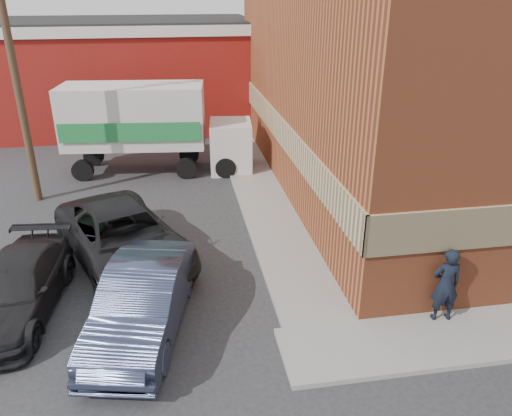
{
  "coord_description": "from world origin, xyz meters",
  "views": [
    {
      "loc": [
        -2.41,
        -8.96,
        7.19
      ],
      "look_at": [
        -0.38,
        3.18,
        1.69
      ],
      "focal_mm": 35.0,
      "sensor_mm": 36.0,
      "label": 1
    }
  ],
  "objects_px": {
    "man": "(446,285)",
    "sedan": "(143,301)",
    "suv_b": "(16,288)",
    "utility_pole": "(14,67)",
    "brick_building": "(462,58)",
    "suv_a": "(123,237)",
    "box_truck": "(152,123)",
    "warehouse": "(104,73)"
  },
  "relations": [
    {
      "from": "utility_pole",
      "to": "box_truck",
      "type": "height_order",
      "value": "utility_pole"
    },
    {
      "from": "utility_pole",
      "to": "suv_a",
      "type": "bearing_deg",
      "value": -56.04
    },
    {
      "from": "utility_pole",
      "to": "sedan",
      "type": "height_order",
      "value": "utility_pole"
    },
    {
      "from": "utility_pole",
      "to": "suv_b",
      "type": "distance_m",
      "value": 8.36
    },
    {
      "from": "warehouse",
      "to": "suv_b",
      "type": "relative_size",
      "value": 3.57
    },
    {
      "from": "brick_building",
      "to": "man",
      "type": "distance_m",
      "value": 11.18
    },
    {
      "from": "box_truck",
      "to": "man",
      "type": "bearing_deg",
      "value": -54.21
    },
    {
      "from": "utility_pole",
      "to": "suv_b",
      "type": "relative_size",
      "value": 1.97
    },
    {
      "from": "warehouse",
      "to": "box_truck",
      "type": "height_order",
      "value": "warehouse"
    },
    {
      "from": "warehouse",
      "to": "suv_a",
      "type": "distance_m",
      "value": 16.41
    },
    {
      "from": "utility_pole",
      "to": "warehouse",
      "type": "bearing_deg",
      "value": 82.23
    },
    {
      "from": "utility_pole",
      "to": "suv_b",
      "type": "height_order",
      "value": "utility_pole"
    },
    {
      "from": "brick_building",
      "to": "sedan",
      "type": "bearing_deg",
      "value": -144.7
    },
    {
      "from": "warehouse",
      "to": "man",
      "type": "bearing_deg",
      "value": -65.13
    },
    {
      "from": "brick_building",
      "to": "box_truck",
      "type": "bearing_deg",
      "value": 168.37
    },
    {
      "from": "man",
      "to": "sedan",
      "type": "height_order",
      "value": "man"
    },
    {
      "from": "suv_a",
      "to": "brick_building",
      "type": "bearing_deg",
      "value": -1.41
    },
    {
      "from": "brick_building",
      "to": "warehouse",
      "type": "xyz_separation_m",
      "value": [
        -14.5,
        11.0,
        -1.87
      ]
    },
    {
      "from": "man",
      "to": "sedan",
      "type": "bearing_deg",
      "value": -3.33
    },
    {
      "from": "utility_pole",
      "to": "man",
      "type": "height_order",
      "value": "utility_pole"
    },
    {
      "from": "brick_building",
      "to": "box_truck",
      "type": "relative_size",
      "value": 2.43
    },
    {
      "from": "warehouse",
      "to": "suv_a",
      "type": "height_order",
      "value": "warehouse"
    },
    {
      "from": "brick_building",
      "to": "suv_b",
      "type": "bearing_deg",
      "value": -154.15
    },
    {
      "from": "suv_a",
      "to": "sedan",
      "type": "bearing_deg",
      "value": -102.45
    },
    {
      "from": "warehouse",
      "to": "suv_b",
      "type": "bearing_deg",
      "value": -91.13
    },
    {
      "from": "brick_building",
      "to": "suv_a",
      "type": "bearing_deg",
      "value": -157.58
    },
    {
      "from": "box_truck",
      "to": "suv_b",
      "type": "bearing_deg",
      "value": -101.64
    },
    {
      "from": "warehouse",
      "to": "suv_a",
      "type": "xyz_separation_m",
      "value": [
        1.98,
        -16.17,
        -2.02
      ]
    },
    {
      "from": "sedan",
      "to": "box_truck",
      "type": "relative_size",
      "value": 0.62
    },
    {
      "from": "suv_a",
      "to": "box_truck",
      "type": "xyz_separation_m",
      "value": [
        0.72,
        7.59,
        1.29
      ]
    },
    {
      "from": "suv_a",
      "to": "suv_b",
      "type": "distance_m",
      "value": 3.1
    },
    {
      "from": "utility_pole",
      "to": "box_truck",
      "type": "bearing_deg",
      "value": 29.98
    },
    {
      "from": "utility_pole",
      "to": "sedan",
      "type": "relative_size",
      "value": 1.92
    },
    {
      "from": "sedan",
      "to": "suv_b",
      "type": "distance_m",
      "value": 3.23
    },
    {
      "from": "suv_a",
      "to": "box_truck",
      "type": "bearing_deg",
      "value": 60.74
    },
    {
      "from": "utility_pole",
      "to": "sedan",
      "type": "bearing_deg",
      "value": -63.82
    },
    {
      "from": "suv_a",
      "to": "box_truck",
      "type": "relative_size",
      "value": 0.76
    },
    {
      "from": "sedan",
      "to": "box_truck",
      "type": "height_order",
      "value": "box_truck"
    },
    {
      "from": "man",
      "to": "suv_a",
      "type": "distance_m",
      "value": 8.46
    },
    {
      "from": "man",
      "to": "suv_a",
      "type": "height_order",
      "value": "man"
    },
    {
      "from": "brick_building",
      "to": "suv_a",
      "type": "relative_size",
      "value": 3.21
    },
    {
      "from": "brick_building",
      "to": "warehouse",
      "type": "height_order",
      "value": "brick_building"
    }
  ]
}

